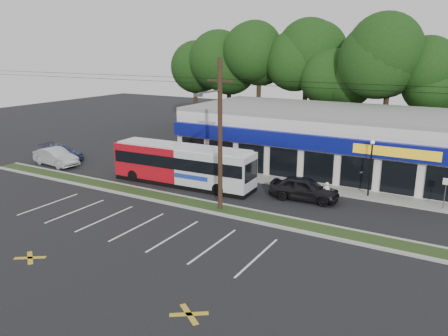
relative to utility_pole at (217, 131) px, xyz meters
name	(u,v)px	position (x,y,z in m)	size (l,w,h in m)	color
ground	(175,207)	(-2.83, -0.93, -5.41)	(120.00, 120.00, 0.00)	black
grass_strip	(184,202)	(-2.83, 0.07, -5.35)	(40.00, 1.60, 0.12)	#203A17
curb_south	(177,205)	(-2.83, -0.78, -5.34)	(40.00, 0.25, 0.14)	#9E9E93
curb_north	(191,198)	(-2.83, 0.92, -5.34)	(40.00, 0.25, 0.14)	#9E9E93
sidewalk	(292,183)	(2.17, 8.07, -5.36)	(32.00, 2.20, 0.10)	#9E9E93
strip_mall	(326,138)	(2.67, 14.99, -2.76)	(25.00, 12.55, 5.30)	white
utility_pole	(217,131)	(0.00, 0.00, 0.00)	(50.00, 2.77, 10.00)	black
lamp_post	(371,162)	(8.17, 7.87, -2.74)	(0.30, 0.30, 4.25)	black
sign_post	(446,188)	(13.17, 7.65, -3.86)	(0.45, 0.10, 2.23)	#59595E
tree_line	(344,69)	(1.17, 25.07, 3.00)	(46.76, 6.76, 11.83)	black
metrobus	(183,164)	(-5.34, 3.57, -3.72)	(11.98, 3.00, 3.20)	#B30D19
car_dark	(304,189)	(4.32, 4.89, -4.57)	(1.99, 4.95, 1.68)	black
car_silver	(56,157)	(-19.10, 2.57, -4.60)	(1.72, 4.93, 1.62)	#ABADB3
car_blue	(62,152)	(-20.61, 4.49, -4.71)	(1.98, 4.88, 1.42)	navy
pedestrian_a	(326,192)	(5.89, 5.07, -4.65)	(0.56, 0.36, 1.52)	white
pedestrian_b	(245,178)	(-0.58, 5.07, -4.53)	(0.86, 0.67, 1.77)	#BAB2A8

